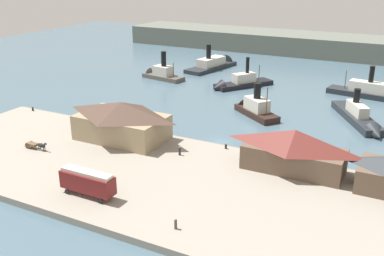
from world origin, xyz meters
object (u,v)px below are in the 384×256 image
pedestrian_near_east_shed (180,151)px  horse_cart (36,145)px  street_tram (87,181)px  ferry_outer_harbor (217,64)px  mooring_post_east (33,109)px  pedestrian_by_tram (176,224)px  ferry_shed_customs_shed (294,150)px  ferry_approaching_west (379,94)px  ferry_near_quay (361,119)px  ferry_shed_east_terminal (122,120)px  ferry_mid_harbor (237,83)px  ferry_moored_west (254,108)px  mooring_post_center_west (87,119)px  ferry_departing_north (160,73)px  mooring_post_center_east (226,147)px

pedestrian_near_east_shed → horse_cart: bearing=-158.3°
street_tram → ferry_outer_harbor: 102.87m
pedestrian_near_east_shed → mooring_post_east: 47.15m
horse_cart → pedestrian_near_east_shed: horse_cart is taller
street_tram → pedestrian_by_tram: (17.22, -1.99, -1.76)m
ferry_shed_customs_shed → street_tram: ferry_shed_customs_shed is taller
pedestrian_near_east_shed → ferry_approaching_west: 70.08m
ferry_approaching_west → ferry_shed_customs_shed: bearing=-97.9°
street_tram → ferry_near_quay: 68.18m
ferry_approaching_west → pedestrian_near_east_shed: bearing=-115.1°
ferry_shed_east_terminal → ferry_near_quay: size_ratio=0.78×
mooring_post_east → ferry_near_quay: (74.85, 31.09, -0.27)m
ferry_mid_harbor → ferry_approaching_west: bearing=10.1°
ferry_shed_customs_shed → ferry_outer_harbor: size_ratio=0.69×
ferry_near_quay → ferry_moored_west: bearing=-169.0°
horse_cart → ferry_mid_harbor: 68.94m
ferry_shed_east_terminal → ferry_approaching_west: (44.67, 61.52, -3.83)m
pedestrian_near_east_shed → mooring_post_east: bearing=171.1°
pedestrian_near_east_shed → mooring_post_east: pedestrian_near_east_shed is taller
mooring_post_center_west → ferry_near_quay: size_ratio=0.04×
pedestrian_near_east_shed → ferry_departing_north: bearing=124.6°
ferry_shed_east_terminal → ferry_near_quay: (43.26, 36.45, -3.96)m
ferry_shed_east_terminal → ferry_moored_west: bearing=60.2°
mooring_post_center_east → ferry_near_quay: bearing=55.5°
ferry_shed_customs_shed → street_tram: 36.15m
ferry_shed_east_terminal → pedestrian_by_tram: size_ratio=11.39×
mooring_post_east → ferry_mid_harbor: size_ratio=0.05×
street_tram → ferry_mid_harbor: bearing=94.1°
mooring_post_center_east → ferry_approaching_west: ferry_approaching_west is taller
ferry_shed_customs_shed → mooring_post_center_east: (-14.68, 3.63, -3.50)m
ferry_shed_customs_shed → horse_cart: bearing=-163.7°
horse_cart → pedestrian_by_tram: horse_cart is taller
ferry_near_quay → ferry_shed_east_terminal: bearing=-139.9°
ferry_mid_harbor → horse_cart: bearing=-103.6°
mooring_post_center_east → ferry_moored_west: size_ratio=0.06×
ferry_shed_east_terminal → ferry_near_quay: bearing=40.1°
ferry_shed_east_terminal → ferry_moored_west: ferry_shed_east_terminal is taller
mooring_post_east → ferry_mid_harbor: (35.84, 48.97, -0.36)m
ferry_mid_harbor → ferry_moored_west: size_ratio=1.35×
horse_cart → ferry_departing_north: bearing=99.6°
ferry_shed_east_terminal → ferry_departing_north: (-23.17, 53.28, -3.62)m
ferry_shed_east_terminal → pedestrian_near_east_shed: ferry_shed_east_terminal is taller
street_tram → pedestrian_by_tram: street_tram is taller
horse_cart → ferry_moored_west: 53.44m
ferry_near_quay → ferry_approaching_west: size_ratio=0.94×
street_tram → ferry_approaching_west: ferry_approaching_west is taller
ferry_mid_harbor → pedestrian_near_east_shed: bearing=-79.2°
mooring_post_east → ferry_mid_harbor: bearing=53.8°
mooring_post_center_east → ferry_shed_customs_shed: bearing=-13.9°
mooring_post_center_west → ferry_departing_north: 48.70m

